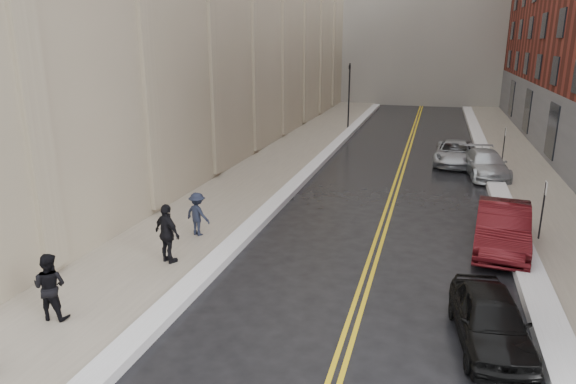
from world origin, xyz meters
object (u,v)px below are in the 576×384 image
Objects in this scene: car_silver_far at (455,153)px; car_black at (491,319)px; pedestrian_a at (50,286)px; pedestrian_b at (198,214)px; car_silver_near at (486,164)px; car_maroon at (502,228)px; pedestrian_c at (167,234)px.

car_black is at bearing -86.05° from car_silver_far.
pedestrian_b is (0.96, 6.26, -0.08)m from pedestrian_a.
pedestrian_b reaches higher than car_silver_near.
car_silver_far is 23.32m from pedestrian_a.
car_black is at bearing -92.15° from car_maroon.
pedestrian_c reaches higher than car_silver_near.
car_silver_far is 2.76× the size of pedestrian_a.
pedestrian_c is at bearing -114.50° from car_silver_far.
pedestrian_b is at bearing -138.38° from car_silver_near.
car_maroon is 12.91m from car_silver_far.
car_silver_near is at bearing -129.08° from pedestrian_a.
car_silver_far reaches higher than car_black.
car_black is 16.54m from car_silver_near.
car_maroon is at bearing 74.87° from car_black.
car_silver_far is 3.04× the size of pedestrian_b.
pedestrian_a is 4.00m from pedestrian_c.
car_silver_far is 2.51× the size of pedestrian_c.
car_silver_near is 2.95× the size of pedestrian_b.
pedestrian_a reaches higher than car_silver_near.
car_black is 10.34m from pedestrian_b.
pedestrian_c is at bearing -150.87° from car_maroon.
pedestrian_a is at bearing -176.14° from car_black.
pedestrian_c is (-8.89, -17.22, 0.44)m from car_silver_far.
car_silver_far is (-0.37, 19.04, 0.02)m from car_black.
car_maroon is at bearing -99.10° from car_silver_near.
car_silver_near is 2.94m from car_silver_far.
pedestrian_c reaches higher than car_black.
pedestrian_b is at bearing -118.63° from car_silver_far.
pedestrian_c is at bearing -113.43° from pedestrian_a.
pedestrian_b is 0.83× the size of pedestrian_c.
pedestrian_c is (0.16, -2.42, 0.17)m from pedestrian_b.
car_black is 2.19× the size of pedestrian_a.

